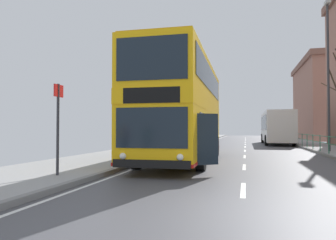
{
  "coord_description": "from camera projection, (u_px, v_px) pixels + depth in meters",
  "views": [
    {
      "loc": [
        0.07,
        -5.43,
        1.48
      ],
      "look_at": [
        -3.04,
        7.32,
        1.85
      ],
      "focal_mm": 34.2,
      "sensor_mm": 36.0,
      "label": 1
    }
  ],
  "objects": [
    {
      "name": "pedestrian_railing_far_kerb",
      "position": [
        329.0,
        141.0,
        17.36
      ],
      "size": [
        0.05,
        25.51,
        0.98
      ],
      "color": "#236B4C",
      "rests_on": "ground"
    },
    {
      "name": "ground",
      "position": [
        198.0,
        214.0,
        5.42
      ],
      "size": [
        15.8,
        140.0,
        0.2
      ],
      "color": "#49494E"
    },
    {
      "name": "street_lamp_far_side",
      "position": [
        328.0,
        65.0,
        19.55
      ],
      "size": [
        0.28,
        0.6,
        9.21
      ],
      "color": "#38383D",
      "rests_on": "ground"
    },
    {
      "name": "double_decker_bus_main",
      "position": [
        183.0,
        110.0,
        14.62
      ],
      "size": [
        3.31,
        10.85,
        4.52
      ],
      "color": "#F4B20F",
      "rests_on": "ground"
    },
    {
      "name": "background_bus_far_lane",
      "position": [
        276.0,
        127.0,
        31.43
      ],
      "size": [
        2.6,
        10.55,
        3.11
      ],
      "color": "white",
      "rests_on": "ground"
    },
    {
      "name": "bus_stop_sign_near",
      "position": [
        58.0,
        119.0,
        9.32
      ],
      "size": [
        0.08,
        0.44,
        2.66
      ],
      "color": "#2D2D33",
      "rests_on": "ground"
    }
  ]
}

